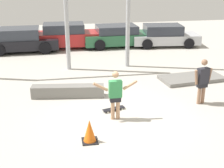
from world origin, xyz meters
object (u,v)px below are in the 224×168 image
Objects in this scene: skateboarder at (115,93)px; parked_car_silver at (164,36)px; grind_box at (68,91)px; manual_pad at (192,78)px; parked_car_black at (22,40)px; parked_car_green at (118,36)px; skateboard at (114,109)px; parked_car_red at (66,36)px; traffic_cone at (90,131)px; bystander at (203,80)px.

skateboarder is 10.42m from parked_car_silver.
manual_pad is at bearing 10.40° from grind_box.
grind_box is 0.67× the size of parked_car_black.
parked_car_green reaches higher than grind_box.
parked_car_black is (-3.76, 8.73, 0.58)m from skateboard.
skateboarder is 1.02m from skateboard.
parked_car_red is at bearing -179.81° from parked_car_silver.
parked_car_red is 1.03× the size of parked_car_silver.
parked_car_black is at bearing 107.55° from grind_box.
parked_car_black reaches higher than manual_pad.
traffic_cone reaches higher than skateboard.
parked_car_green is at bearing -1.93° from parked_car_red.
manual_pad is 2.59m from bystander.
skateboard is 9.52m from parked_car_black.
skateboarder is 0.98× the size of bystander.
skateboarder reaches higher than parked_car_green.
traffic_cone is at bearing -127.59° from skateboarder.
parked_car_green is 1.06× the size of parked_car_silver.
parked_car_red is (-1.24, 9.20, 0.64)m from skateboard.
skateboard is at bearing -81.61° from parked_car_red.
bystander is at bearing -106.37° from manual_pad.
grind_box reaches higher than manual_pad.
skateboard is 1.22× the size of traffic_cone.
manual_pad is at bearing 41.69° from traffic_cone.
manual_pad is 8.47m from parked_car_red.
parked_car_green reaches higher than traffic_cone.
parked_car_green is 11.30m from traffic_cone.
bystander is (1.22, -8.99, 0.26)m from parked_car_green.
traffic_cone is at bearing -138.31° from manual_pad.
traffic_cone reaches higher than grind_box.
skateboarder is at bearing -69.61° from parked_car_black.
manual_pad is 0.64× the size of parked_car_silver.
parked_car_silver is (4.67, 8.67, 0.55)m from skateboard.
parked_car_black is at bearing -65.54° from bystander.
traffic_cone is at bearing -136.55° from skateboard.
grind_box is 0.99× the size of manual_pad.
parked_car_green is 2.80m from parked_car_silver.
parked_car_red is at bearing 175.42° from parked_car_green.
parked_car_green is (5.66, 0.33, -0.02)m from parked_car_black.
parked_car_green is 2.73× the size of bystander.
traffic_cone is (0.24, -11.06, -0.38)m from parked_car_red.
grind_box is at bearing -169.60° from manual_pad.
traffic_cone is at bearing -112.99° from parked_car_silver.
parked_car_black is 6.05× the size of traffic_cone.
skateboarder is 9.87m from parked_car_green.
parked_car_silver is at bearing 43.40° from skateboard.
bystander is at bearing 25.02° from traffic_cone.
bystander is at bearing -84.19° from parked_car_green.
parked_car_silver is (6.14, 7.21, 0.40)m from grind_box.
parked_car_red is at bearing 9.45° from parked_car_black.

